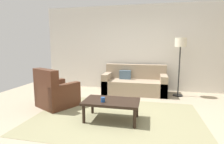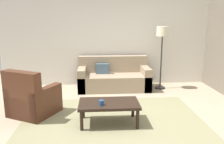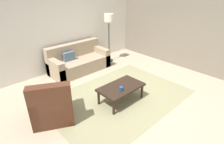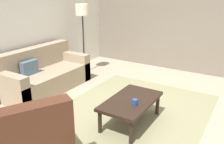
{
  "view_description": "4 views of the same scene",
  "coord_description": "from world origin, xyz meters",
  "views": [
    {
      "loc": [
        0.68,
        -3.49,
        1.5
      ],
      "look_at": [
        -0.19,
        0.44,
        0.89
      ],
      "focal_mm": 28.68,
      "sensor_mm": 36.0,
      "label": 1
    },
    {
      "loc": [
        -0.29,
        -4.16,
        1.91
      ],
      "look_at": [
        0.02,
        0.37,
        0.86
      ],
      "focal_mm": 37.32,
      "sensor_mm": 36.0,
      "label": 2
    },
    {
      "loc": [
        -2.8,
        -2.73,
        2.61
      ],
      "look_at": [
        -0.23,
        0.01,
        0.79
      ],
      "focal_mm": 29.1,
      "sensor_mm": 36.0,
      "label": 3
    },
    {
      "loc": [
        -3.08,
        -1.64,
        2.04
      ],
      "look_at": [
        0.2,
        0.38,
        0.69
      ],
      "focal_mm": 38.05,
      "sensor_mm": 36.0,
      "label": 4
    }
  ],
  "objects": [
    {
      "name": "ground_plane",
      "position": [
        0.0,
        0.0,
        0.0
      ],
      "size": [
        8.0,
        8.0,
        0.0
      ],
      "primitive_type": "plane",
      "color": "tan"
    },
    {
      "name": "rear_partition",
      "position": [
        0.0,
        2.6,
        1.4
      ],
      "size": [
        6.0,
        0.12,
        2.8
      ],
      "primitive_type": "cube",
      "color": "silver",
      "rests_on": "ground_plane"
    },
    {
      "name": "stone_feature_panel",
      "position": [
        3.0,
        0.0,
        1.4
      ],
      "size": [
        0.12,
        5.2,
        2.8
      ],
      "primitive_type": "cube",
      "color": "slate",
      "rests_on": "ground_plane"
    },
    {
      "name": "area_rug",
      "position": [
        0.0,
        0.0,
        0.0
      ],
      "size": [
        3.45,
        2.42,
        0.01
      ],
      "primitive_type": "cube",
      "color": "gray",
      "rests_on": "ground_plane"
    },
    {
      "name": "couch_main",
      "position": [
        0.18,
        2.1,
        0.3
      ],
      "size": [
        1.93,
        0.89,
        0.88
      ],
      "color": "gray",
      "rests_on": "ground_plane"
    },
    {
      "name": "coffee_table",
      "position": [
        -0.07,
        -0.14,
        0.36
      ],
      "size": [
        1.1,
        0.64,
        0.41
      ],
      "color": "black",
      "rests_on": "ground_plane"
    },
    {
      "name": "cup",
      "position": [
        -0.21,
        -0.27,
        0.46
      ],
      "size": [
        0.08,
        0.08,
        0.09
      ],
      "primitive_type": "cylinder",
      "color": "#1E478C",
      "rests_on": "coffee_table"
    },
    {
      "name": "lamp_standing",
      "position": [
        1.48,
        2.0,
        1.41
      ],
      "size": [
        0.32,
        0.32,
        1.71
      ],
      "color": "black",
      "rests_on": "ground_plane"
    }
  ]
}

